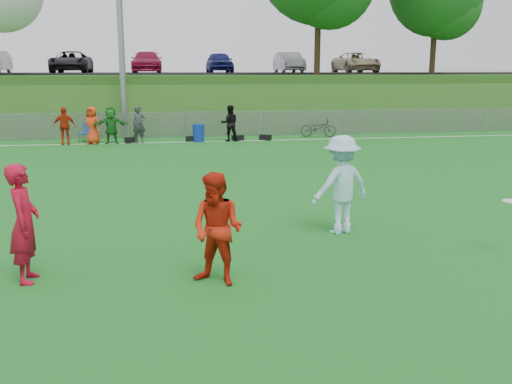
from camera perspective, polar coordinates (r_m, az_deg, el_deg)
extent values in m
plane|color=#135D1A|center=(9.52, -1.41, -8.46)|extent=(120.00, 120.00, 0.00)
cube|color=white|center=(27.06, -6.85, 5.00)|extent=(60.00, 0.10, 0.01)
cube|color=gray|center=(28.98, -7.08, 6.65)|extent=(58.00, 0.02, 1.20)
cube|color=gray|center=(28.92, -7.11, 7.93)|extent=(58.00, 0.04, 0.04)
cylinder|color=gray|center=(29.79, -13.47, 16.97)|extent=(0.30, 0.30, 12.00)
cube|color=#2D5517|center=(39.88, -7.84, 9.42)|extent=(120.00, 18.00, 3.00)
cube|color=black|center=(41.84, -8.00, 11.67)|extent=(120.00, 12.00, 0.10)
cylinder|color=black|center=(34.80, 6.26, 18.56)|extent=(0.36, 0.36, 8.50)
cylinder|color=black|center=(38.98, 17.48, 16.29)|extent=(0.36, 0.36, 7.00)
sphere|color=#165517|center=(39.05, 18.57, 17.25)|extent=(4.20, 4.20, 4.20)
imported|color=black|center=(41.22, -17.99, 12.27)|extent=(2.39, 5.18, 1.44)
imported|color=maroon|center=(40.83, -10.86, 12.64)|extent=(2.02, 4.96, 1.44)
imported|color=navy|center=(41.04, -3.69, 12.83)|extent=(1.70, 4.23, 1.44)
imported|color=gray|center=(41.85, 3.31, 12.82)|extent=(1.52, 4.37, 1.44)
imported|color=tan|center=(43.24, 9.94, 12.64)|extent=(2.39, 5.18, 1.44)
imported|color=red|center=(27.27, -18.64, 6.29)|extent=(1.02, 0.50, 1.69)
imported|color=red|center=(27.11, -16.07, 6.42)|extent=(0.98, 0.85, 1.69)
imported|color=#1D6F21|center=(27.03, -14.29, 6.50)|extent=(1.58, 0.54, 1.69)
imported|color=#313134|center=(26.95, -11.63, 6.61)|extent=(0.71, 0.56, 1.69)
imported|color=black|center=(27.13, -2.65, 6.88)|extent=(0.84, 0.67, 1.69)
cube|color=black|center=(27.14, -12.39, 5.09)|extent=(0.61, 0.43, 0.26)
cube|color=black|center=(27.15, -6.47, 5.30)|extent=(0.57, 0.32, 0.26)
cube|color=black|center=(27.35, -1.83, 5.42)|extent=(0.61, 0.46, 0.26)
cube|color=black|center=(27.56, 0.95, 5.48)|extent=(0.62, 0.52, 0.26)
imported|color=#B00C24|center=(9.77, -22.17, -2.93)|extent=(0.47, 0.71, 1.92)
imported|color=red|center=(8.97, -3.89, -3.74)|extent=(1.11, 1.05, 1.80)
imported|color=#AAD9EC|center=(11.86, 8.50, 0.71)|extent=(1.49, 1.14, 2.05)
cylinder|color=white|center=(11.36, 24.10, -0.84)|extent=(0.28, 0.28, 0.03)
cylinder|color=#0D2A94|center=(27.12, -5.78, 5.90)|extent=(0.64, 0.64, 0.82)
cube|color=#1053B6|center=(27.99, -16.68, 5.66)|extent=(0.68, 0.68, 0.05)
cube|color=#1053B6|center=(28.18, -16.47, 6.25)|extent=(0.50, 0.23, 0.52)
imported|color=#2B2C2E|center=(29.05, 6.24, 6.42)|extent=(1.87, 0.98, 0.93)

